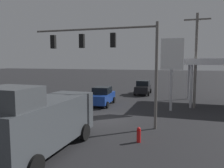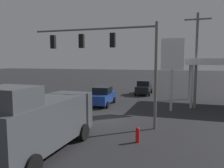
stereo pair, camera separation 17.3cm
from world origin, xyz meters
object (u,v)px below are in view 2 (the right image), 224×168
sedan_far (144,88)px  sedan_waiting (103,96)px  delivery_truck (40,120)px  utility_pole (196,59)px  fire_hydrant (138,135)px  price_sign (172,59)px  traffic_signal_assembly (107,50)px

sedan_far → sedan_waiting: bearing=-19.8°
sedan_far → delivery_truck: bearing=-5.8°
utility_pole → delivery_truck: (7.93, 13.52, -3.16)m
sedan_far → fire_hydrant: size_ratio=5.04×
price_sign → traffic_signal_assembly: bearing=54.7°
delivery_truck → fire_hydrant: 5.37m
delivery_truck → sedan_waiting: 12.50m
sedan_waiting → fire_hydrant: sedan_waiting is taller
price_sign → sedan_far: (4.06, -9.39, -3.89)m
traffic_signal_assembly → fire_hydrant: size_ratio=10.50×
utility_pole → price_sign: utility_pole is taller
sedan_far → price_sign: bearing=22.3°
fire_hydrant → price_sign: bearing=-99.4°
utility_pole → sedan_waiting: utility_pole is taller
sedan_far → utility_pole: bearing=38.0°
traffic_signal_assembly → price_sign: bearing=-125.3°
utility_pole → fire_hydrant: (3.62, 10.57, -4.41)m
utility_pole → delivery_truck: size_ratio=1.33×
delivery_truck → fire_hydrant: delivery_truck is taller
traffic_signal_assembly → sedan_far: 16.03m
traffic_signal_assembly → utility_pole: utility_pole is taller
delivery_truck → fire_hydrant: (-4.31, -2.95, -1.26)m
delivery_truck → sedan_waiting: bearing=-172.2°
utility_pole → sedan_far: (6.23, -7.65, -3.90)m
price_sign → delivery_truck: (5.77, 11.79, -3.15)m
utility_pole → price_sign: bearing=38.7°
traffic_signal_assembly → price_sign: traffic_signal_assembly is taller
traffic_signal_assembly → sedan_waiting: traffic_signal_assembly is taller
delivery_truck → fire_hydrant: size_ratio=7.82×
delivery_truck → sedan_waiting: delivery_truck is taller
sedan_waiting → utility_pole: bearing=93.7°
delivery_truck → sedan_far: 21.26m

